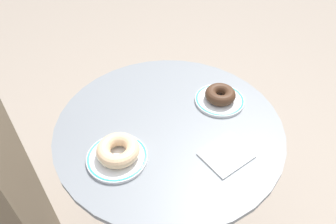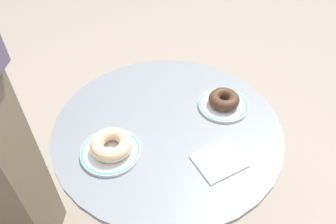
{
  "view_description": "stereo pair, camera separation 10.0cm",
  "coord_description": "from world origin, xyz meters",
  "px_view_note": "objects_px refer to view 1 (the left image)",
  "views": [
    {
      "loc": [
        -0.52,
        -0.46,
        1.48
      ],
      "look_at": [
        0.02,
        0.02,
        0.8
      ],
      "focal_mm": 33.97,
      "sensor_mm": 36.0,
      "label": 1
    },
    {
      "loc": [
        -0.44,
        -0.53,
        1.48
      ],
      "look_at": [
        0.02,
        0.02,
        0.8
      ],
      "focal_mm": 33.97,
      "sensor_mm": 36.0,
      "label": 2
    }
  ],
  "objects_px": {
    "plate_right": "(219,100)",
    "donut_chocolate": "(220,94)",
    "donut_glazed": "(118,150)",
    "plate_left": "(117,157)",
    "paper_napkin": "(226,155)",
    "cafe_table": "(169,174)"
  },
  "relations": [
    {
      "from": "plate_right",
      "to": "donut_chocolate",
      "type": "relative_size",
      "value": 1.62
    },
    {
      "from": "plate_right",
      "to": "donut_glazed",
      "type": "height_order",
      "value": "donut_glazed"
    },
    {
      "from": "plate_left",
      "to": "donut_glazed",
      "type": "relative_size",
      "value": 1.42
    },
    {
      "from": "plate_left",
      "to": "donut_chocolate",
      "type": "bearing_deg",
      "value": -10.15
    },
    {
      "from": "plate_left",
      "to": "donut_glazed",
      "type": "xyz_separation_m",
      "value": [
        0.01,
        0.0,
        0.03
      ]
    },
    {
      "from": "paper_napkin",
      "to": "cafe_table",
      "type": "bearing_deg",
      "value": 95.08
    },
    {
      "from": "donut_glazed",
      "to": "plate_right",
      "type": "bearing_deg",
      "value": -10.35
    },
    {
      "from": "cafe_table",
      "to": "donut_chocolate",
      "type": "relative_size",
      "value": 7.6
    },
    {
      "from": "cafe_table",
      "to": "plate_right",
      "type": "bearing_deg",
      "value": -14.79
    },
    {
      "from": "donut_chocolate",
      "to": "paper_napkin",
      "type": "distance_m",
      "value": 0.24
    },
    {
      "from": "cafe_table",
      "to": "paper_napkin",
      "type": "height_order",
      "value": "paper_napkin"
    },
    {
      "from": "cafe_table",
      "to": "paper_napkin",
      "type": "distance_m",
      "value": 0.33
    },
    {
      "from": "plate_right",
      "to": "donut_chocolate",
      "type": "xyz_separation_m",
      "value": [
        -0.0,
        0.0,
        0.02
      ]
    },
    {
      "from": "plate_right",
      "to": "donut_glazed",
      "type": "relative_size",
      "value": 1.36
    },
    {
      "from": "donut_glazed",
      "to": "donut_chocolate",
      "type": "distance_m",
      "value": 0.39
    },
    {
      "from": "donut_glazed",
      "to": "paper_napkin",
      "type": "relative_size",
      "value": 0.94
    },
    {
      "from": "paper_napkin",
      "to": "plate_left",
      "type": "bearing_deg",
      "value": 134.17
    },
    {
      "from": "plate_left",
      "to": "donut_chocolate",
      "type": "relative_size",
      "value": 1.69
    },
    {
      "from": "plate_left",
      "to": "donut_chocolate",
      "type": "xyz_separation_m",
      "value": [
        0.39,
        -0.07,
        0.02
      ]
    },
    {
      "from": "plate_left",
      "to": "plate_right",
      "type": "distance_m",
      "value": 0.4
    },
    {
      "from": "cafe_table",
      "to": "plate_left",
      "type": "bearing_deg",
      "value": 174.63
    },
    {
      "from": "cafe_table",
      "to": "plate_left",
      "type": "distance_m",
      "value": 0.33
    }
  ]
}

